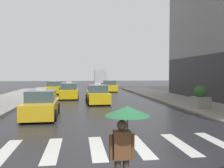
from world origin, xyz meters
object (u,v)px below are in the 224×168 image
at_px(taxi_second, 97,95).
at_px(planter_mid_block, 200,98).
at_px(taxi_lead, 42,105).
at_px(pedestrian_with_umbrella, 125,126).
at_px(taxi_third, 69,92).
at_px(box_truck, 100,77).
at_px(taxi_fourth, 54,88).
at_px(taxi_fifth, 109,86).

height_order(taxi_second, planter_mid_block, taxi_second).
bearing_deg(taxi_second, planter_mid_block, -34.31).
distance_m(taxi_lead, taxi_second, 7.28).
height_order(pedestrian_with_umbrella, planter_mid_block, pedestrian_with_umbrella).
relative_size(taxi_lead, planter_mid_block, 2.85).
xyz_separation_m(taxi_third, box_truck, (5.25, 21.78, 1.13)).
distance_m(taxi_fourth, planter_mid_block, 19.93).
relative_size(taxi_lead, taxi_fifth, 1.00).
relative_size(taxi_fourth, taxi_fifth, 1.01).
xyz_separation_m(taxi_second, box_truck, (2.59, 26.14, 1.13)).
distance_m(pedestrian_with_umbrella, planter_mid_block, 13.43).
xyz_separation_m(taxi_second, planter_mid_block, (7.11, -4.85, 0.15)).
bearing_deg(taxi_lead, taxi_fourth, 93.42).
height_order(taxi_lead, taxi_third, same).
bearing_deg(taxi_fifth, taxi_third, -121.45).
xyz_separation_m(box_truck, pedestrian_with_umbrella, (-3.27, -41.91, -0.34)).
height_order(taxi_third, taxi_fourth, same).
bearing_deg(taxi_third, taxi_lead, -96.57).
distance_m(taxi_lead, box_truck, 32.96).
relative_size(pedestrian_with_umbrella, planter_mid_block, 1.21).
relative_size(taxi_lead, taxi_third, 1.00).
distance_m(taxi_fourth, box_truck, 16.88).
relative_size(taxi_fifth, box_truck, 0.60).
bearing_deg(box_truck, taxi_third, -103.57).
bearing_deg(taxi_third, pedestrian_with_umbrella, -84.38).
distance_m(taxi_second, box_truck, 26.29).
relative_size(taxi_lead, pedestrian_with_umbrella, 2.35).
xyz_separation_m(taxi_lead, taxi_fourth, (-1.03, 17.22, 0.00)).
bearing_deg(planter_mid_block, taxi_fourth, 127.07).
distance_m(box_truck, planter_mid_block, 31.33).
height_order(taxi_third, planter_mid_block, taxi_third).
bearing_deg(taxi_second, taxi_fourth, 113.94).
bearing_deg(taxi_fifth, planter_mid_block, -76.88).
relative_size(taxi_second, taxi_third, 1.00).
height_order(taxi_second, taxi_fifth, same).
distance_m(taxi_lead, planter_mid_block, 11.07).
height_order(taxi_lead, taxi_second, same).
distance_m(taxi_third, taxi_fifth, 10.59).
bearing_deg(planter_mid_block, box_truck, 98.30).
height_order(taxi_lead, taxi_fourth, same).
xyz_separation_m(taxi_third, taxi_fourth, (-2.24, 6.69, 0.00)).
bearing_deg(taxi_fourth, pedestrian_with_umbrella, -81.06).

